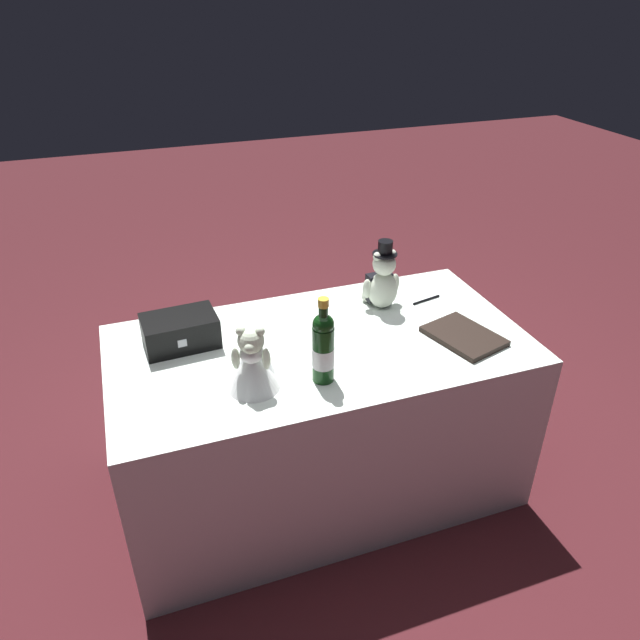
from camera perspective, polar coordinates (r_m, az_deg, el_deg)
name	(u,v)px	position (r m, az deg, el deg)	size (l,w,h in m)	color
ground_plane	(320,482)	(2.68, 0.00, -15.28)	(12.00, 12.00, 0.00)	#47191E
reception_table	(320,418)	(2.44, 0.00, -9.36)	(1.56, 0.81, 0.72)	white
teddy_bear_groom	(382,281)	(2.43, 5.97, 3.70)	(0.17, 0.15, 0.29)	silver
teddy_bear_bride	(253,360)	(1.97, -6.45, -3.83)	(0.20, 0.22, 0.23)	white
champagne_bottle	(323,347)	(1.96, 0.31, -2.58)	(0.08, 0.08, 0.31)	#0F3511
signing_pen	(427,299)	(2.55, 10.27, 1.95)	(0.14, 0.04, 0.01)	black
gift_case_black	(180,331)	(2.24, -13.28, -1.02)	(0.28, 0.19, 0.12)	black
guestbook	(464,336)	(2.31, 13.65, -1.51)	(0.20, 0.27, 0.02)	black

